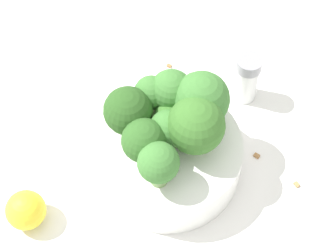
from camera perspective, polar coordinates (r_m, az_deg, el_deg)
ground_plane at (r=0.63m, az=-0.00°, el=-4.29°), size 3.00×3.00×0.00m
bowl at (r=0.61m, az=-0.00°, el=-3.15°), size 0.16×0.16×0.05m
broccoli_floret_0 at (r=0.58m, az=-0.14°, el=0.83°), size 0.03×0.03×0.04m
broccoli_floret_1 at (r=0.53m, az=-0.97°, el=-3.87°), size 0.04×0.04×0.06m
broccoli_floret_2 at (r=0.58m, az=-1.71°, el=3.23°), size 0.04×0.04×0.05m
broccoli_floret_3 at (r=0.55m, az=2.83°, el=-0.20°), size 0.06×0.06×0.07m
broccoli_floret_4 at (r=0.58m, az=0.60°, el=3.56°), size 0.04×0.04×0.06m
broccoli_floret_5 at (r=0.55m, az=-2.46°, el=-1.54°), size 0.05×0.05×0.06m
broccoli_floret_6 at (r=0.57m, az=-4.08°, el=1.52°), size 0.05×0.05×0.06m
broccoli_floret_7 at (r=0.56m, az=-0.23°, el=-0.59°), size 0.04×0.04×0.05m
broccoli_floret_8 at (r=0.57m, az=3.41°, el=2.70°), size 0.06×0.06×0.07m
pepper_shaker at (r=0.66m, az=7.99°, el=4.84°), size 0.03×0.03×0.07m
lemon_wedge at (r=0.60m, az=-14.25°, el=-8.28°), size 0.04×0.04×0.04m
almond_crumb_0 at (r=0.63m, az=12.96°, el=-5.74°), size 0.01×0.01×0.01m
almond_crumb_1 at (r=0.64m, az=9.01°, el=-2.93°), size 0.01×0.01×0.01m
almond_crumb_2 at (r=0.71m, az=0.11°, el=6.21°), size 0.01×0.01×0.01m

